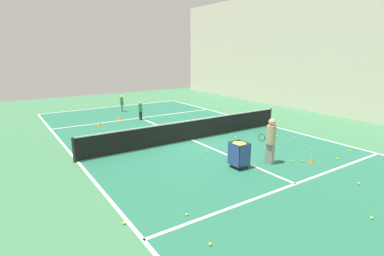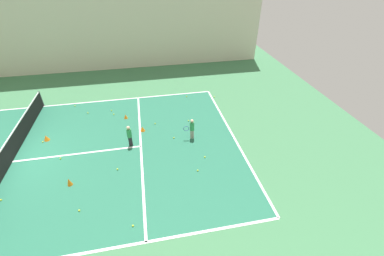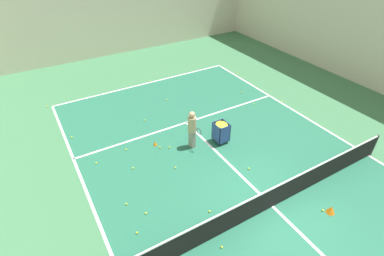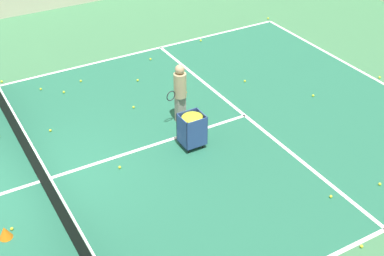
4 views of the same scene
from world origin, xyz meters
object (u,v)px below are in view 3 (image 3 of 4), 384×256
tennis_net (275,196)px  training_cone_0 (155,143)px  coach_at_net (192,127)px  ball_cart (221,129)px

tennis_net → training_cone_0: bearing=111.7°
tennis_net → coach_at_net: coach_at_net is taller
coach_at_net → training_cone_0: size_ratio=7.83×
coach_at_net → training_cone_0: 1.77m
coach_at_net → ball_cart: bearing=64.2°
tennis_net → coach_at_net: 4.17m
tennis_net → ball_cart: 3.80m
training_cone_0 → tennis_net: bearing=-68.3°
tennis_net → training_cone_0: size_ratio=48.94×
coach_at_net → ball_cart: (1.20, -0.33, -0.30)m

